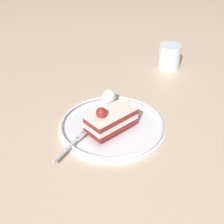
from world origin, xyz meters
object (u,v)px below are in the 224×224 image
at_px(whipped_cream_dollop, 109,97).
at_px(fork, 74,142).
at_px(dessert_plate, 112,125).
at_px(cake_slice, 111,119).
at_px(drink_glass_near, 169,58).

distance_m(whipped_cream_dollop, fork, 0.17).
relative_size(dessert_plate, cake_slice, 2.04).
distance_m(cake_slice, whipped_cream_dollop, 0.10).
relative_size(dessert_plate, drink_glass_near, 3.31).
xyz_separation_m(cake_slice, fork, (-0.06, 0.07, -0.02)).
xyz_separation_m(cake_slice, whipped_cream_dollop, (0.10, 0.01, -0.00)).
distance_m(fork, drink_glass_near, 0.46).
bearing_deg(drink_glass_near, fork, 150.97).
height_order(dessert_plate, whipped_cream_dollop, whipped_cream_dollop).
distance_m(dessert_plate, whipped_cream_dollop, 0.09).
bearing_deg(fork, whipped_cream_dollop, -20.53).
relative_size(dessert_plate, whipped_cream_dollop, 6.62).
height_order(cake_slice, whipped_cream_dollop, cake_slice).
bearing_deg(dessert_plate, whipped_cream_dollop, 9.38).
bearing_deg(cake_slice, dessert_plate, -5.12).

